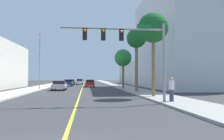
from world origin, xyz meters
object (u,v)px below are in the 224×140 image
traffic_signal_mast (130,44)px  street_lamp (40,57)px  car_white (80,82)px  car_green (71,82)px  palm_mid (136,40)px  car_silver (60,85)px  car_blue (68,83)px  car_red (90,83)px  palm_far (123,58)px  pedestrian (172,89)px  palm_near (153,29)px

traffic_signal_mast → street_lamp: bearing=118.1°
car_white → car_green: size_ratio=0.89×
palm_mid → car_silver: bearing=149.5°
car_blue → car_red: car_blue is taller
car_silver → car_green: 24.87m
palm_far → car_blue: 17.21m
car_blue → pedestrian: bearing=-72.2°
palm_far → car_blue: size_ratio=1.51×
traffic_signal_mast → car_silver: size_ratio=1.75×
traffic_signal_mast → car_silver: traffic_signal_mast is taller
street_lamp → palm_mid: size_ratio=1.10×
palm_mid → palm_far: bearing=94.2°
traffic_signal_mast → car_blue: traffic_signal_mast is taller
traffic_signal_mast → pedestrian: 4.66m
car_white → car_blue: car_white is taller
street_lamp → traffic_signal_mast: bearing=-61.9°
palm_near → palm_mid: bearing=89.8°
street_lamp → palm_far: street_lamp is taller
street_lamp → car_green: size_ratio=2.07×
palm_near → car_white: bearing=101.7°
palm_mid → car_white: (-8.12, 31.91, -6.09)m
car_red → car_blue: bearing=142.7°
street_lamp → pedestrian: 24.07m
car_white → car_red: size_ratio=0.83×
traffic_signal_mast → palm_far: size_ratio=1.21×
palm_mid → car_blue: size_ratio=1.94×
palm_mid → car_white: size_ratio=2.12×
street_lamp → car_green: street_lamp is taller
palm_near → pedestrian: (-0.04, -4.62, -5.65)m
car_silver → car_green: size_ratio=1.02×
car_white → street_lamp: bearing=-101.3°
street_lamp → palm_mid: bearing=-28.8°
car_silver → car_blue: (0.16, 14.55, 0.01)m
street_lamp → car_red: street_lamp is taller
palm_mid → car_red: bearing=108.5°
street_lamp → car_silver: street_lamp is taller
street_lamp → car_green: (3.33, 23.50, -4.34)m
traffic_signal_mast → palm_mid: palm_mid is taller
car_white → car_red: bearing=-79.0°
pedestrian → car_red: bearing=-47.1°
palm_mid → palm_far: (-0.53, 7.25, -1.80)m
street_lamp → car_white: street_lamp is taller
car_green → pedestrian: (10.34, -42.91, 0.34)m
palm_far → car_silver: size_ratio=1.44×
street_lamp → car_silver: bearing=-22.9°
street_lamp → car_red: bearing=49.3°
car_silver → car_blue: size_ratio=1.04×
car_silver → car_blue: car_blue is taller
car_green → pedestrian: pedestrian is taller
traffic_signal_mast → pedestrian: size_ratio=4.22×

